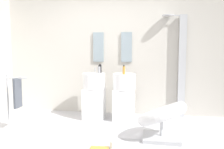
{
  "coord_description": "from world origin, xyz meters",
  "views": [
    {
      "loc": [
        0.78,
        -3.56,
        1.41
      ],
      "look_at": [
        0.15,
        0.55,
        0.95
      ],
      "focal_mm": 39.59,
      "sensor_mm": 36.0,
      "label": 1
    }
  ],
  "objects_px": {
    "coffee_mug": "(113,145)",
    "towel_rack": "(16,94)",
    "lounge_chair": "(162,117)",
    "shower_column": "(181,64)",
    "magazine_ochre": "(99,149)",
    "soap_bottle_black": "(100,69)",
    "pedestal_sink_right": "(124,96)",
    "soap_bottle_grey": "(99,70)",
    "pedestal_sink_left": "(94,95)",
    "soap_bottle_amber": "(124,70)"
  },
  "relations": [
    {
      "from": "lounge_chair",
      "to": "soap_bottle_black",
      "type": "xyz_separation_m",
      "value": [
        -1.17,
        1.05,
        0.64
      ]
    },
    {
      "from": "shower_column",
      "to": "soap_bottle_grey",
      "type": "bearing_deg",
      "value": -165.84
    },
    {
      "from": "towel_rack",
      "to": "magazine_ochre",
      "type": "height_order",
      "value": "towel_rack"
    },
    {
      "from": "pedestal_sink_left",
      "to": "towel_rack",
      "type": "height_order",
      "value": "pedestal_sink_left"
    },
    {
      "from": "coffee_mug",
      "to": "towel_rack",
      "type": "bearing_deg",
      "value": 162.99
    },
    {
      "from": "pedestal_sink_left",
      "to": "shower_column",
      "type": "xyz_separation_m",
      "value": [
        1.7,
        0.4,
        0.61
      ]
    },
    {
      "from": "towel_rack",
      "to": "magazine_ochre",
      "type": "relative_size",
      "value": 3.71
    },
    {
      "from": "pedestal_sink_left",
      "to": "soap_bottle_black",
      "type": "relative_size",
      "value": 5.74
    },
    {
      "from": "towel_rack",
      "to": "coffee_mug",
      "type": "bearing_deg",
      "value": -17.01
    },
    {
      "from": "lounge_chair",
      "to": "coffee_mug",
      "type": "height_order",
      "value": "lounge_chair"
    },
    {
      "from": "pedestal_sink_right",
      "to": "shower_column",
      "type": "relative_size",
      "value": 0.49
    },
    {
      "from": "lounge_chair",
      "to": "soap_bottle_black",
      "type": "relative_size",
      "value": 6.04
    },
    {
      "from": "soap_bottle_black",
      "to": "soap_bottle_grey",
      "type": "distance_m",
      "value": 0.11
    },
    {
      "from": "magazine_ochre",
      "to": "soap_bottle_amber",
      "type": "relative_size",
      "value": 1.5
    },
    {
      "from": "pedestal_sink_right",
      "to": "soap_bottle_grey",
      "type": "xyz_separation_m",
      "value": [
        -0.49,
        -0.0,
        0.5
      ]
    },
    {
      "from": "pedestal_sink_right",
      "to": "soap_bottle_amber",
      "type": "xyz_separation_m",
      "value": [
        0.01,
        -0.11,
        0.51
      ]
    },
    {
      "from": "lounge_chair",
      "to": "coffee_mug",
      "type": "bearing_deg",
      "value": -144.46
    },
    {
      "from": "soap_bottle_amber",
      "to": "soap_bottle_black",
      "type": "bearing_deg",
      "value": 156.31
    },
    {
      "from": "coffee_mug",
      "to": "soap_bottle_black",
      "type": "height_order",
      "value": "soap_bottle_black"
    },
    {
      "from": "pedestal_sink_left",
      "to": "pedestal_sink_right",
      "type": "height_order",
      "value": "same"
    },
    {
      "from": "pedestal_sink_left",
      "to": "lounge_chair",
      "type": "bearing_deg",
      "value": -36.71
    },
    {
      "from": "pedestal_sink_left",
      "to": "pedestal_sink_right",
      "type": "distance_m",
      "value": 0.59
    },
    {
      "from": "pedestal_sink_right",
      "to": "shower_column",
      "type": "distance_m",
      "value": 1.33
    },
    {
      "from": "magazine_ochre",
      "to": "coffee_mug",
      "type": "relative_size",
      "value": 2.38
    },
    {
      "from": "pedestal_sink_left",
      "to": "towel_rack",
      "type": "bearing_deg",
      "value": -141.02
    },
    {
      "from": "lounge_chair",
      "to": "soap_bottle_black",
      "type": "bearing_deg",
      "value": 138.04
    },
    {
      "from": "lounge_chair",
      "to": "shower_column",
      "type": "bearing_deg",
      "value": 72.34
    },
    {
      "from": "pedestal_sink_left",
      "to": "soap_bottle_grey",
      "type": "bearing_deg",
      "value": -1.15
    },
    {
      "from": "shower_column",
      "to": "soap_bottle_black",
      "type": "distance_m",
      "value": 1.63
    },
    {
      "from": "pedestal_sink_left",
      "to": "lounge_chair",
      "type": "xyz_separation_m",
      "value": [
        1.27,
        -0.95,
        -0.12
      ]
    },
    {
      "from": "magazine_ochre",
      "to": "soap_bottle_black",
      "type": "height_order",
      "value": "soap_bottle_black"
    },
    {
      "from": "magazine_ochre",
      "to": "soap_bottle_grey",
      "type": "xyz_separation_m",
      "value": [
        -0.31,
        1.51,
        0.95
      ]
    },
    {
      "from": "magazine_ochre",
      "to": "pedestal_sink_right",
      "type": "bearing_deg",
      "value": 79.75
    },
    {
      "from": "pedestal_sink_right",
      "to": "shower_column",
      "type": "height_order",
      "value": "shower_column"
    },
    {
      "from": "lounge_chair",
      "to": "soap_bottle_grey",
      "type": "bearing_deg",
      "value": 140.98
    },
    {
      "from": "coffee_mug",
      "to": "soap_bottle_amber",
      "type": "distance_m",
      "value": 1.61
    },
    {
      "from": "shower_column",
      "to": "magazine_ochre",
      "type": "bearing_deg",
      "value": -123.96
    },
    {
      "from": "magazine_ochre",
      "to": "soap_bottle_black",
      "type": "bearing_deg",
      "value": 97.5
    },
    {
      "from": "coffee_mug",
      "to": "pedestal_sink_left",
      "type": "bearing_deg",
      "value": 112.27
    },
    {
      "from": "pedestal_sink_left",
      "to": "magazine_ochre",
      "type": "bearing_deg",
      "value": -74.68
    },
    {
      "from": "shower_column",
      "to": "towel_rack",
      "type": "bearing_deg",
      "value": -155.1
    },
    {
      "from": "lounge_chair",
      "to": "pedestal_sink_right",
      "type": "bearing_deg",
      "value": 125.55
    },
    {
      "from": "pedestal_sink_left",
      "to": "coffee_mug",
      "type": "bearing_deg",
      "value": -67.73
    },
    {
      "from": "pedestal_sink_right",
      "to": "pedestal_sink_left",
      "type": "bearing_deg",
      "value": 180.0
    },
    {
      "from": "lounge_chair",
      "to": "magazine_ochre",
      "type": "relative_size",
      "value": 4.14
    },
    {
      "from": "coffee_mug",
      "to": "soap_bottle_amber",
      "type": "height_order",
      "value": "soap_bottle_amber"
    },
    {
      "from": "pedestal_sink_right",
      "to": "magazine_ochre",
      "type": "distance_m",
      "value": 1.59
    },
    {
      "from": "towel_rack",
      "to": "soap_bottle_black",
      "type": "relative_size",
      "value": 5.42
    },
    {
      "from": "soap_bottle_grey",
      "to": "lounge_chair",
      "type": "bearing_deg",
      "value": -39.02
    },
    {
      "from": "magazine_ochre",
      "to": "soap_bottle_black",
      "type": "distance_m",
      "value": 1.91
    }
  ]
}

